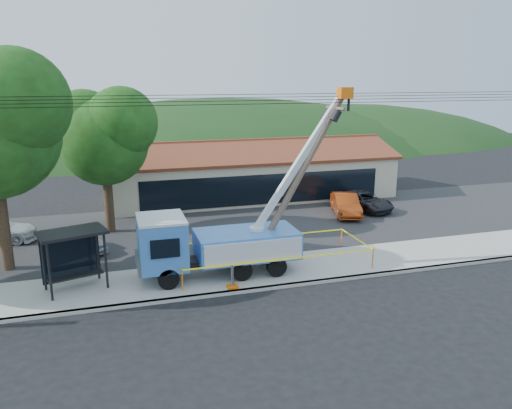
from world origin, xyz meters
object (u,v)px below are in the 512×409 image
object	(u,v)px
utility_truck	(214,242)
leaning_pole	(301,174)
car_silver	(80,252)
car_dark	(362,211)
car_red	(345,216)
bus_shelter	(72,246)

from	to	relation	value
utility_truck	leaning_pole	distance (m)	5.31
car_silver	car_dark	size ratio (longest dim) A/B	0.84
utility_truck	car_dark	world-z (taller)	utility_truck
leaning_pole	utility_truck	bearing A→B (deg)	179.04
utility_truck	car_red	world-z (taller)	utility_truck
car_dark	leaning_pole	bearing A→B (deg)	-153.11
bus_shelter	car_dark	size ratio (longest dim) A/B	0.68
car_silver	car_red	xyz separation A→B (m)	(17.45, 2.51, 0.00)
utility_truck	car_silver	bearing A→B (deg)	139.07
bus_shelter	car_dark	world-z (taller)	bus_shelter
car_red	car_dark	distance (m)	1.98
bus_shelter	car_silver	xyz separation A→B (m)	(-0.06, 5.35, -2.15)
car_silver	car_red	bearing A→B (deg)	-23.71
car_dark	car_red	bearing A→B (deg)	-174.42
car_silver	bus_shelter	bearing A→B (deg)	-121.26
utility_truck	car_dark	size ratio (longest dim) A/B	2.21
utility_truck	car_silver	world-z (taller)	utility_truck
utility_truck	leaning_pole	bearing A→B (deg)	-0.96
leaning_pole	car_dark	bearing A→B (deg)	46.76
car_red	car_dark	world-z (taller)	car_red
bus_shelter	car_red	distance (m)	19.21
leaning_pole	bus_shelter	world-z (taller)	leaning_pole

